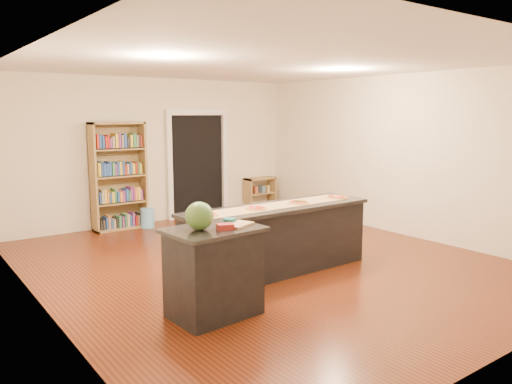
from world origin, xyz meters
TOP-DOWN VIEW (x-y plane):
  - room at (0.00, 0.00)m, footprint 6.00×7.00m
  - doorway at (0.90, 3.46)m, footprint 1.40×0.09m
  - kitchen_island at (-0.13, -0.45)m, footprint 2.75×0.74m
  - side_counter at (-1.59, -1.21)m, footprint 0.96×0.70m
  - bookshelf at (-0.86, 3.27)m, footprint 0.99×0.35m
  - low_shelf at (2.39, 3.30)m, footprint 0.71×0.30m
  - waste_bin at (-0.43, 3.05)m, footprint 0.25×0.25m
  - kraft_paper at (-0.13, -0.43)m, footprint 2.39×0.47m
  - watermelon at (-1.75, -1.20)m, footprint 0.29×0.29m
  - cutting_board at (-1.31, -1.27)m, footprint 0.37×0.31m
  - package_red at (-1.53, -1.34)m, footprint 0.19×0.16m
  - package_teal at (-1.32, -1.11)m, footprint 0.14×0.14m
  - pizza_a at (-1.23, -0.42)m, footprint 0.31×0.31m
  - pizza_b at (-0.49, -0.47)m, footprint 0.30×0.30m
  - pizza_c at (0.24, -0.46)m, footprint 0.32×0.32m
  - pizza_d at (0.97, -0.46)m, footprint 0.30×0.30m

SIDE VIEW (x-z plane):
  - waste_bin at x=-0.43m, z-range 0.00..0.37m
  - low_shelf at x=2.39m, z-range 0.00..0.71m
  - kitchen_island at x=-0.13m, z-range 0.00..0.91m
  - side_counter at x=-1.59m, z-range 0.00..0.95m
  - kraft_paper at x=-0.13m, z-range 0.91..0.91m
  - pizza_a at x=-1.23m, z-range 0.91..0.93m
  - pizza_b at x=-0.49m, z-range 0.91..0.93m
  - pizza_c at x=0.24m, z-range 0.91..0.93m
  - pizza_d at x=0.97m, z-range 0.91..0.93m
  - cutting_board at x=-1.31m, z-range 0.95..0.97m
  - package_teal at x=-1.32m, z-range 0.95..1.00m
  - package_red at x=-1.53m, z-range 0.95..1.01m
  - bookshelf at x=-0.86m, z-range 0.00..1.97m
  - watermelon at x=-1.75m, z-range 0.95..1.24m
  - doorway at x=0.90m, z-range 0.10..2.31m
  - room at x=0.00m, z-range 0.00..2.80m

